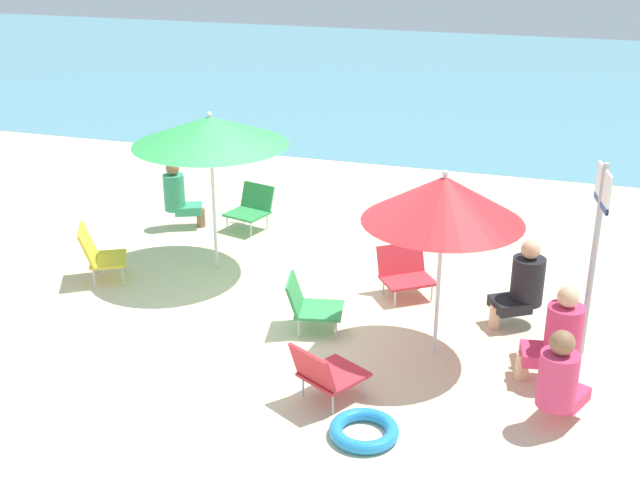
% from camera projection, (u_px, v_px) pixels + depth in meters
% --- Properties ---
extents(ground_plane, '(40.00, 40.00, 0.00)m').
position_uv_depth(ground_plane, '(286.00, 325.00, 8.72)').
color(ground_plane, beige).
extents(sea_water, '(40.00, 16.00, 0.01)m').
position_uv_depth(sea_water, '(468.00, 79.00, 21.05)').
color(sea_water, '#5693A3').
rests_on(sea_water, ground_plane).
extents(umbrella_red, '(1.53, 1.53, 1.90)m').
position_uv_depth(umbrella_red, '(444.00, 199.00, 7.59)').
color(umbrella_red, silver).
rests_on(umbrella_red, ground_plane).
extents(umbrella_green, '(1.82, 1.82, 1.95)m').
position_uv_depth(umbrella_green, '(210.00, 131.00, 9.47)').
color(umbrella_green, silver).
rests_on(umbrella_green, ground_plane).
extents(beach_chair_a, '(0.71, 0.75, 0.58)m').
position_uv_depth(beach_chair_a, '(325.00, 372.00, 7.28)').
color(beach_chair_a, red).
rests_on(beach_chair_a, ground_plane).
extents(beach_chair_b, '(0.63, 0.66, 0.59)m').
position_uv_depth(beach_chair_b, '(251.00, 207.00, 11.23)').
color(beach_chair_b, '#33934C').
rests_on(beach_chair_b, ground_plane).
extents(beach_chair_c, '(0.69, 0.70, 0.67)m').
position_uv_depth(beach_chair_c, '(98.00, 252.00, 9.64)').
color(beach_chair_c, gold).
rests_on(beach_chair_c, ground_plane).
extents(beach_chair_d, '(0.74, 0.73, 0.56)m').
position_uv_depth(beach_chair_d, '(405.00, 271.00, 9.31)').
color(beach_chair_d, red).
rests_on(beach_chair_d, ground_plane).
extents(beach_chair_e, '(0.65, 0.57, 0.58)m').
position_uv_depth(beach_chair_e, '(309.00, 304.00, 8.53)').
color(beach_chair_e, '#33934C').
rests_on(beach_chair_e, ground_plane).
extents(person_a, '(0.56, 0.40, 0.98)m').
position_uv_depth(person_a, '(558.00, 334.00, 7.51)').
color(person_a, '#DB3866').
rests_on(person_a, ground_plane).
extents(person_b, '(0.46, 0.56, 0.93)m').
position_uv_depth(person_b, '(560.00, 379.00, 6.86)').
color(person_b, '#DB3866').
rests_on(person_b, ground_plane).
extents(person_c, '(0.53, 0.42, 0.95)m').
position_uv_depth(person_c, '(178.00, 195.00, 11.19)').
color(person_c, '#389970').
rests_on(person_c, ground_plane).
extents(person_d, '(0.57, 0.51, 0.96)m').
position_uv_depth(person_d, '(523.00, 283.00, 8.57)').
color(person_d, black).
rests_on(person_d, ground_plane).
extents(warning_sign, '(0.13, 0.52, 1.97)m').
position_uv_depth(warning_sign, '(597.00, 232.00, 7.68)').
color(warning_sign, '#ADADB2').
rests_on(warning_sign, ground_plane).
extents(swim_ring, '(0.59, 0.59, 0.11)m').
position_uv_depth(swim_ring, '(364.00, 430.00, 6.88)').
color(swim_ring, '#238CD8').
rests_on(swim_ring, ground_plane).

